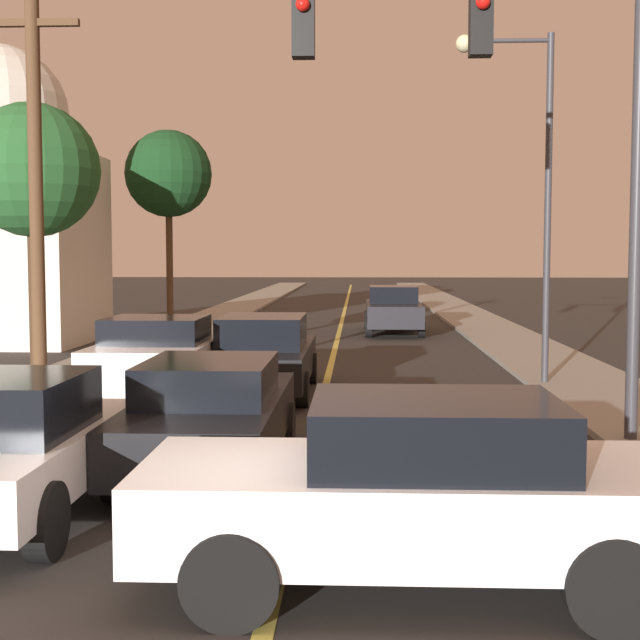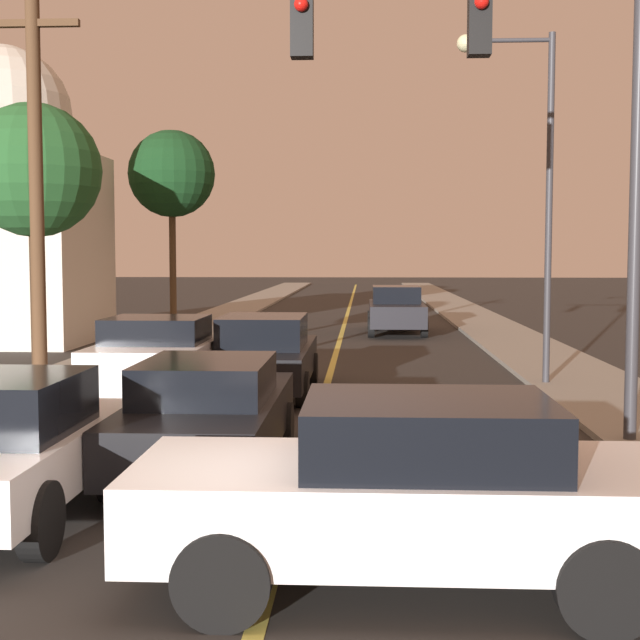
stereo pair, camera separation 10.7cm
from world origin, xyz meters
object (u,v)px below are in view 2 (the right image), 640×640
at_px(car_near_lane_second, 264,355).
at_px(car_outer_lane_second, 159,358).
at_px(car_near_lane_front, 209,413).
at_px(streetlamp_right, 527,159).
at_px(car_far_oncoming, 396,309).
at_px(domed_building_left, 5,208).
at_px(utility_pole_left, 36,191).
at_px(car_crossing_right, 411,490).
at_px(tree_left_far, 172,175).
at_px(tree_left_near, 34,172).
at_px(traffic_signal_mast, 512,99).

height_order(car_near_lane_second, car_outer_lane_second, car_outer_lane_second).
distance_m(car_near_lane_front, streetlamp_right, 9.96).
height_order(car_far_oncoming, domed_building_left, domed_building_left).
bearing_deg(car_outer_lane_second, car_near_lane_second, 29.85).
height_order(car_outer_lane_second, utility_pole_left, utility_pole_left).
height_order(car_crossing_right, tree_left_far, tree_left_far).
bearing_deg(domed_building_left, tree_left_far, 45.18).
bearing_deg(car_outer_lane_second, tree_left_near, 145.73).
bearing_deg(car_outer_lane_second, tree_left_far, 101.24).
bearing_deg(tree_left_far, traffic_signal_mast, -64.60).
height_order(traffic_signal_mast, domed_building_left, domed_building_left).
relative_size(car_near_lane_second, car_crossing_right, 1.07).
distance_m(car_near_lane_front, tree_left_far, 21.73).
relative_size(car_far_oncoming, domed_building_left, 0.56).
xyz_separation_m(car_crossing_right, utility_pole_left, (-6.00, 7.81, 3.02)).
height_order(car_outer_lane_second, tree_left_far, tree_left_far).
height_order(tree_left_near, domed_building_left, domed_building_left).
bearing_deg(tree_left_far, car_near_lane_second, -71.07).
xyz_separation_m(traffic_signal_mast, tree_left_far, (-8.95, 18.86, 0.64)).
bearing_deg(car_crossing_right, car_outer_lane_second, 24.99).
xyz_separation_m(car_near_lane_front, car_crossing_right, (2.37, -3.85, 0.08)).
bearing_deg(domed_building_left, car_crossing_right, -60.04).
bearing_deg(tree_left_far, domed_building_left, -134.82).
bearing_deg(car_outer_lane_second, car_near_lane_front, -70.38).
bearing_deg(utility_pole_left, tree_left_near, 111.03).
relative_size(car_crossing_right, traffic_signal_mast, 0.67).
xyz_separation_m(car_near_lane_front, car_far_oncoming, (3.08, 20.08, 0.09)).
height_order(car_outer_lane_second, tree_left_near, tree_left_near).
bearing_deg(streetlamp_right, car_far_oncoming, 99.91).
bearing_deg(utility_pole_left, car_near_lane_front, -47.39).
bearing_deg(traffic_signal_mast, tree_left_near, 148.23).
bearing_deg(tree_left_near, utility_pole_left, -68.97).
distance_m(car_near_lane_second, car_crossing_right, 10.40).
height_order(tree_left_near, tree_left_far, tree_left_far).
bearing_deg(car_near_lane_second, car_near_lane_front, -90.00).
height_order(car_near_lane_front, car_far_oncoming, car_far_oncoming).
distance_m(car_far_oncoming, streetlamp_right, 13.38).
height_order(streetlamp_right, utility_pole_left, utility_pole_left).
distance_m(car_crossing_right, utility_pole_left, 10.30).
bearing_deg(utility_pole_left, streetlamp_right, 21.49).
bearing_deg(car_outer_lane_second, car_far_oncoming, 71.65).
relative_size(car_near_lane_front, tree_left_near, 0.82).
xyz_separation_m(car_outer_lane_second, car_far_oncoming, (4.93, 14.88, 0.00)).
distance_m(streetlamp_right, tree_left_far, 16.65).
bearing_deg(car_near_lane_front, traffic_signal_mast, 23.38).
xyz_separation_m(car_near_lane_second, streetlamp_right, (5.28, 1.19, 3.91)).
distance_m(car_crossing_right, tree_left_far, 25.96).
relative_size(car_near_lane_second, domed_building_left, 0.53).
height_order(traffic_signal_mast, tree_left_far, tree_left_far).
distance_m(tree_left_near, domed_building_left, 9.95).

